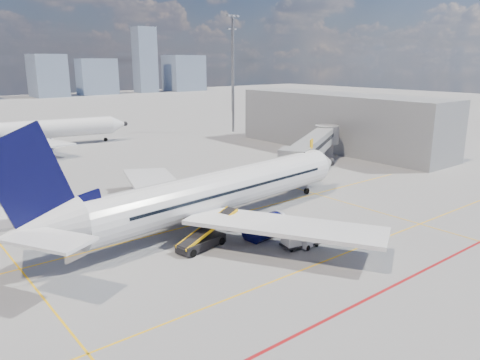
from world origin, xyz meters
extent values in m
plane|color=gray|center=(0.00, 0.00, 0.00)|extent=(420.00, 420.00, 0.00)
cube|color=#F1AF0C|center=(0.00, 8.00, 0.01)|extent=(60.00, 0.18, 0.01)
cube|color=#F1AF0C|center=(0.00, -6.00, 0.01)|extent=(80.00, 0.15, 0.01)
cube|color=#F1AF0C|center=(14.00, 2.00, 0.01)|extent=(0.15, 28.00, 0.01)
cube|color=#F1AF0C|center=(-20.00, 8.00, 0.01)|extent=(0.15, 30.00, 0.01)
cube|color=maroon|center=(0.00, -12.00, 0.01)|extent=(90.00, 0.25, 0.01)
cube|color=gray|center=(22.25, 16.15, 3.90)|extent=(20.84, 13.93, 2.60)
cube|color=black|center=(22.25, 16.15, 4.10)|extent=(20.52, 13.82, 0.55)
cube|color=gray|center=(12.70, 10.50, 3.90)|extent=(4.49, 4.56, 3.00)
cube|color=black|center=(17.00, 12.80, 0.35)|extent=(2.20, 1.00, 0.70)
cylinder|color=slate|center=(17.00, 12.80, 1.70)|extent=(0.56, 0.56, 2.70)
cylinder|color=slate|center=(29.00, 20.00, 1.95)|extent=(0.60, 0.60, 3.90)
cylinder|color=gray|center=(32.00, 22.00, 3.90)|extent=(4.00, 4.00, 3.00)
cylinder|color=gray|center=(32.00, 22.00, 1.95)|extent=(2.40, 2.40, 3.90)
cube|color=#F1AF0C|center=(15.50, 10.30, 5.70)|extent=(1.26, 0.82, 1.20)
cube|color=gray|center=(40.00, 26.00, 5.00)|extent=(10.00, 42.00, 10.00)
cube|color=black|center=(35.20, 26.00, 5.00)|extent=(0.25, 40.00, 4.50)
cylinder|color=slate|center=(38.00, 55.00, 12.50)|extent=(0.56, 0.56, 25.00)
cube|color=slate|center=(38.00, 55.00, 25.20)|extent=(3.20, 0.40, 0.50)
cube|color=silver|center=(36.80, 54.75, 25.20)|extent=(0.60, 0.15, 0.35)
cube|color=silver|center=(38.00, 54.75, 25.20)|extent=(0.60, 0.15, 0.35)
cube|color=silver|center=(39.20, 54.75, 25.20)|extent=(0.60, 0.15, 0.35)
cylinder|color=slate|center=(65.00, 90.00, 12.50)|extent=(0.56, 0.56, 25.00)
cube|color=slate|center=(65.00, 90.00, 25.20)|extent=(3.20, 0.40, 0.50)
cube|color=silver|center=(63.80, 89.75, 25.20)|extent=(0.60, 0.15, 0.35)
cube|color=silver|center=(65.00, 89.75, 25.20)|extent=(0.60, 0.15, 0.35)
cube|color=silver|center=(66.20, 89.75, 25.20)|extent=(0.60, 0.15, 0.35)
cube|color=slate|center=(38.90, 190.00, 9.28)|extent=(13.69, 15.70, 18.56)
cube|color=slate|center=(61.64, 190.00, 8.35)|extent=(17.59, 9.44, 16.70)
cube|color=slate|center=(87.22, 190.00, 15.99)|extent=(10.17, 8.22, 31.99)
cube|color=slate|center=(110.00, 190.00, 9.25)|extent=(18.75, 15.23, 18.50)
cylinder|color=white|center=(-0.67, 7.08, 3.30)|extent=(31.04, 7.37, 4.00)
cone|color=white|center=(16.47, 8.98, 3.30)|extent=(4.11, 4.39, 4.00)
sphere|color=black|center=(17.90, 9.14, 3.30)|extent=(1.25, 1.25, 1.13)
cone|color=white|center=(-19.23, 5.02, 3.86)|extent=(6.97, 4.70, 4.00)
cube|color=black|center=(15.14, 8.83, 3.86)|extent=(1.70, 1.70, 0.46)
cube|color=white|center=(-3.21, 16.09, 2.20)|extent=(10.24, 17.76, 0.59)
cube|color=white|center=(-1.18, -2.27, 2.20)|extent=(13.17, 17.32, 0.59)
cylinder|color=#070835|center=(-1.83, 12.94, 0.92)|extent=(3.93, 2.75, 2.36)
cylinder|color=#070835|center=(-0.52, 1.11, 0.92)|extent=(3.93, 2.75, 2.36)
cylinder|color=silver|center=(0.11, 13.16, 0.92)|extent=(0.62, 2.45, 2.42)
cylinder|color=silver|center=(1.42, 1.32, 0.92)|extent=(0.62, 2.45, 2.42)
cube|color=#070835|center=(-19.23, 5.02, 7.41)|extent=(7.03, 1.10, 8.75)
cube|color=#070835|center=(-16.79, 5.30, 4.94)|extent=(5.79, 0.94, 2.21)
cube|color=white|center=(-20.00, 8.24, 4.22)|extent=(4.52, 6.37, 0.23)
cube|color=white|center=(-19.28, 1.71, 4.22)|extent=(5.44, 6.52, 0.23)
cylinder|color=slate|center=(13.10, 8.61, 0.90)|extent=(0.31, 0.31, 1.80)
cylinder|color=black|center=(13.10, 8.61, 0.38)|extent=(0.79, 0.36, 0.76)
cylinder|color=slate|center=(-1.98, 9.62, 0.80)|extent=(0.35, 0.35, 1.60)
cylinder|color=black|center=(-1.98, 9.62, 0.50)|extent=(1.07, 0.76, 1.00)
cylinder|color=slate|center=(-1.39, 4.32, 0.80)|extent=(0.35, 0.35, 1.60)
cylinder|color=black|center=(-1.39, 4.32, 0.50)|extent=(1.07, 0.76, 1.00)
cube|color=black|center=(-0.38, 9.11, 3.61)|extent=(25.11, 2.88, 0.27)
cube|color=black|center=(0.06, 5.17, 3.61)|extent=(25.11, 2.88, 0.27)
cylinder|color=white|center=(-2.23, 62.43, 3.30)|extent=(26.97, 7.56, 3.48)
cone|color=white|center=(12.58, 60.12, 3.30)|extent=(3.71, 3.93, 3.48)
sphere|color=black|center=(13.81, 59.93, 3.30)|extent=(1.12, 1.12, 0.98)
cube|color=black|center=(11.43, 60.30, 3.79)|extent=(1.53, 1.53, 0.40)
cube|color=white|center=(-2.31, 70.56, 2.34)|extent=(11.89, 14.88, 0.51)
cube|color=white|center=(-4.79, 54.71, 2.34)|extent=(8.33, 15.42, 0.51)
cylinder|color=#070835|center=(-1.87, 67.61, 1.23)|extent=(3.49, 2.52, 2.05)
cylinder|color=#070835|center=(-3.46, 57.39, 1.23)|extent=(3.49, 2.52, 2.05)
cylinder|color=silver|center=(-0.20, 67.35, 1.23)|extent=(0.63, 2.13, 2.10)
cylinder|color=silver|center=(-1.79, 57.13, 1.23)|extent=(0.63, 2.13, 2.10)
cylinder|color=black|center=(-2.75, 64.86, 0.50)|extent=(1.09, 0.80, 1.00)
cylinder|color=black|center=(-3.47, 60.28, 0.50)|extent=(1.09, 0.80, 1.00)
cylinder|color=black|center=(9.67, 60.57, 0.38)|extent=(0.79, 0.39, 0.76)
cube|color=white|center=(0.90, -3.01, 0.48)|extent=(2.07, 1.34, 0.70)
cube|color=white|center=(0.55, -3.07, 1.01)|extent=(1.02, 1.13, 0.52)
cube|color=black|center=(0.55, -3.07, 1.18)|extent=(0.93, 1.07, 0.31)
cylinder|color=black|center=(0.28, -3.60, 0.24)|extent=(0.51, 0.27, 0.49)
cylinder|color=black|center=(0.13, -2.65, 0.24)|extent=(0.51, 0.27, 0.49)
cylinder|color=black|center=(1.67, -3.38, 0.24)|extent=(0.51, 0.27, 0.49)
cylinder|color=black|center=(1.51, -2.43, 0.24)|extent=(0.51, 0.27, 0.49)
cube|color=black|center=(0.38, -2.61, 0.30)|extent=(3.62, 2.20, 0.17)
cube|color=white|center=(-0.45, -2.42, 1.13)|extent=(1.73, 1.69, 1.45)
cube|color=white|center=(1.20, -2.79, 1.13)|extent=(1.73, 1.69, 1.45)
cylinder|color=black|center=(-1.05, -2.96, 0.15)|extent=(0.32, 0.19, 0.30)
cylinder|color=black|center=(-0.76, -1.68, 0.15)|extent=(0.32, 0.19, 0.30)
cylinder|color=black|center=(1.52, -3.53, 0.15)|extent=(0.32, 0.19, 0.30)
cylinder|color=black|center=(1.80, -2.25, 0.15)|extent=(0.32, 0.19, 0.30)
cube|color=black|center=(-6.56, 2.55, 0.50)|extent=(4.88, 2.53, 0.78)
cube|color=black|center=(-5.69, 2.72, 1.66)|extent=(6.73, 2.37, 2.04)
cube|color=#F1AF0C|center=(-5.81, 3.32, 1.66)|extent=(6.56, 1.38, 2.13)
cube|color=#F1AF0C|center=(-5.57, 2.12, 1.66)|extent=(6.56, 1.38, 2.13)
cylinder|color=black|center=(-8.14, 1.44, 0.33)|extent=(0.70, 0.39, 0.66)
cylinder|color=black|center=(-8.45, 2.96, 0.33)|extent=(0.70, 0.39, 0.66)
cylinder|color=black|center=(-4.67, 2.13, 0.33)|extent=(0.70, 0.39, 0.66)
cylinder|color=black|center=(-4.97, 3.65, 0.33)|extent=(0.70, 0.39, 0.66)
imported|color=yellow|center=(3.61, -3.04, 0.78)|extent=(0.56, 0.67, 1.56)
camera|label=1|loc=(-27.70, -29.09, 15.86)|focal=35.00mm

